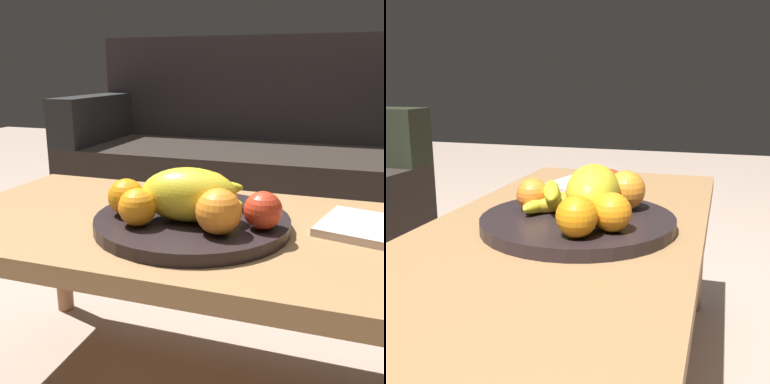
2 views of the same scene
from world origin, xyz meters
The scene contains 10 objects.
coffee_table centered at (0.00, 0.00, 0.38)m, with size 1.19×0.56×0.43m.
couch centered at (-0.14, 1.20, 0.30)m, with size 1.70×0.70×0.90m.
fruit_bowl centered at (-0.03, -0.03, 0.44)m, with size 0.40×0.40×0.03m, color black.
melon_large_front centered at (-0.03, -0.06, 0.51)m, with size 0.19×0.11×0.11m, color yellow.
orange_front centered at (-0.11, -0.12, 0.49)m, with size 0.07×0.07×0.07m, color orange.
orange_left centered at (0.05, -0.11, 0.50)m, with size 0.08×0.08×0.08m, color orange.
orange_right centered at (-0.16, -0.07, 0.49)m, with size 0.08×0.08×0.08m, color orange.
orange_back centered at (-0.02, 0.07, 0.49)m, with size 0.07×0.07×0.07m, color orange.
apple_front centered at (0.12, -0.06, 0.49)m, with size 0.07×0.07×0.07m, color red.
banana_bunch centered at (-0.01, 0.03, 0.48)m, with size 0.16×0.14×0.06m.
Camera 1 is at (0.25, -0.85, 0.75)m, focal length 41.97 mm.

